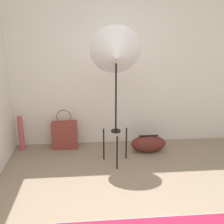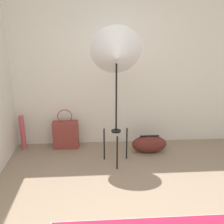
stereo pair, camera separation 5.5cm
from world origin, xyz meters
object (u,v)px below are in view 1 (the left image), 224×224
(photo_umbrella, at_px, (116,55))
(tote_bag, at_px, (65,135))
(paper_roll, at_px, (21,133))
(duffel_bag, at_px, (148,144))

(photo_umbrella, relative_size, tote_bag, 2.95)
(photo_umbrella, height_order, paper_roll, photo_umbrella)
(paper_roll, bearing_deg, duffel_bag, -6.95)
(photo_umbrella, distance_m, tote_bag, 1.52)
(duffel_bag, relative_size, paper_roll, 0.98)
(tote_bag, height_order, duffel_bag, tote_bag)
(tote_bag, relative_size, duffel_bag, 1.18)
(photo_umbrella, bearing_deg, paper_roll, 159.53)
(photo_umbrella, height_order, duffel_bag, photo_umbrella)
(photo_umbrella, xyz_separation_m, tote_bag, (-0.72, 0.52, -1.23))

